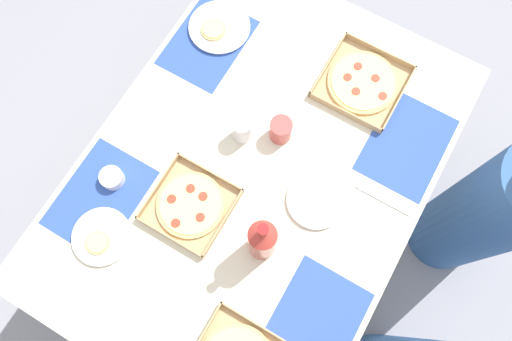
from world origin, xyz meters
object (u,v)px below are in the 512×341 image
at_px(plate_far_right, 316,201).
at_px(plate_middle, 219,28).
at_px(diner_left_seat, 488,213).
at_px(cup_spare, 281,130).
at_px(plate_far_left, 101,237).
at_px(cup_red, 242,130).
at_px(condiment_bowl, 112,178).
at_px(pizza_box_corner_right, 362,83).
at_px(pizza_box_edge_far, 191,205).
at_px(soda_bottle, 262,240).

bearing_deg(plate_far_right, plate_middle, -122.98).
height_order(plate_far_right, diner_left_seat, diner_left_seat).
xyz_separation_m(plate_middle, cup_spare, (0.27, 0.42, 0.04)).
distance_m(plate_far_right, cup_spare, 0.28).
height_order(plate_far_left, cup_red, cup_red).
height_order(cup_red, cup_spare, cup_red).
xyz_separation_m(plate_far_right, cup_spare, (-0.15, -0.23, 0.04)).
distance_m(plate_middle, cup_red, 0.45).
distance_m(cup_spare, condiment_bowl, 0.61).
xyz_separation_m(pizza_box_corner_right, plate_far_right, (0.48, 0.06, -0.00)).
height_order(pizza_box_corner_right, plate_middle, pizza_box_corner_right).
relative_size(plate_middle, plate_far_right, 1.17).
distance_m(pizza_box_edge_far, plate_middle, 0.71).
relative_size(pizza_box_edge_far, plate_far_left, 1.34).
xyz_separation_m(plate_far_left, plate_far_right, (-0.47, 0.57, -0.00)).
bearing_deg(soda_bottle, diner_left_seat, 130.36).
bearing_deg(plate_far_left, pizza_box_corner_right, 152.24).
bearing_deg(plate_middle, diner_left_seat, 86.68).
bearing_deg(diner_left_seat, pizza_box_edge_far, -59.00).
bearing_deg(plate_middle, pizza_box_edge_far, 23.47).
bearing_deg(plate_far_left, cup_spare, 151.63).
distance_m(pizza_box_corner_right, plate_far_right, 0.49).
height_order(pizza_box_edge_far, plate_middle, pizza_box_edge_far).
relative_size(pizza_box_edge_far, cup_spare, 2.84).
bearing_deg(pizza_box_corner_right, cup_red, -35.13).
distance_m(plate_far_left, cup_spare, 0.71).
height_order(pizza_box_corner_right, cup_red, cup_red).
height_order(plate_far_left, condiment_bowl, condiment_bowl).
relative_size(pizza_box_corner_right, cup_spare, 3.15).
bearing_deg(soda_bottle, pizza_box_edge_far, -90.03).
bearing_deg(cup_spare, diner_left_seat, 103.27).
relative_size(plate_far_left, plate_far_right, 0.98).
distance_m(soda_bottle, cup_red, 0.41).
bearing_deg(cup_spare, plate_far_left, -28.37).
height_order(plate_middle, condiment_bowl, condiment_bowl).
bearing_deg(condiment_bowl, plate_far_left, 24.14).
distance_m(cup_red, cup_spare, 0.14).
bearing_deg(pizza_box_edge_far, condiment_bowl, -78.71).
relative_size(plate_far_right, soda_bottle, 0.63).
bearing_deg(plate_far_right, plate_far_left, -50.10).
distance_m(pizza_box_edge_far, cup_spare, 0.41).
relative_size(pizza_box_corner_right, diner_left_seat, 0.26).
bearing_deg(plate_far_left, diner_left_seat, 125.28).
height_order(pizza_box_edge_far, cup_red, cup_red).
height_order(pizza_box_corner_right, plate_far_left, pizza_box_corner_right).
distance_m(plate_far_left, plate_far_right, 0.74).
height_order(plate_far_right, soda_bottle, soda_bottle).
xyz_separation_m(pizza_box_edge_far, plate_far_left, (0.24, -0.20, -0.00)).
xyz_separation_m(cup_red, condiment_bowl, (0.37, -0.31, -0.03)).
distance_m(cup_red, condiment_bowl, 0.48).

